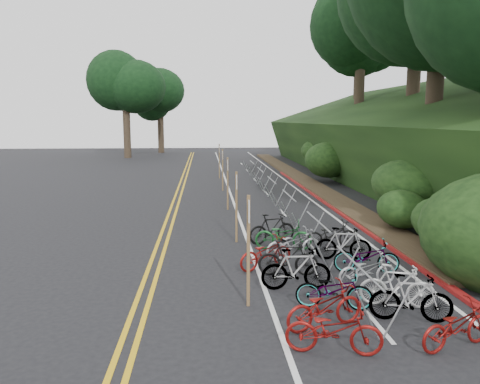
% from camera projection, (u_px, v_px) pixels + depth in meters
% --- Properties ---
extents(ground, '(120.00, 120.00, 0.00)m').
position_uv_depth(ground, '(226.00, 295.00, 11.50)').
color(ground, black).
rests_on(ground, ground).
extents(road_markings, '(7.47, 80.00, 0.01)m').
position_uv_depth(road_markings, '(230.00, 213.00, 21.50)').
color(road_markings, gold).
rests_on(road_markings, ground).
extents(red_curb, '(0.25, 28.00, 0.10)m').
position_uv_depth(red_curb, '(327.00, 203.00, 23.75)').
color(red_curb, maroon).
rests_on(red_curb, ground).
extents(embankment, '(14.30, 48.14, 9.11)m').
position_uv_depth(embankment, '(408.00, 145.00, 30.84)').
color(embankment, black).
rests_on(embankment, ground).
extents(tree_cluster, '(32.39, 53.99, 18.28)m').
position_uv_depth(tree_cluster, '(352.00, 14.00, 32.18)').
color(tree_cluster, '#2D2319').
rests_on(tree_cluster, ground).
extents(bike_rack_front, '(1.09, 3.20, 1.06)m').
position_uv_depth(bike_rack_front, '(357.00, 276.00, 10.50)').
color(bike_rack_front, gray).
rests_on(bike_rack_front, ground).
extents(bike_racks_rest, '(1.14, 23.00, 1.17)m').
position_uv_depth(bike_racks_rest, '(272.00, 185.00, 24.40)').
color(bike_racks_rest, gray).
rests_on(bike_racks_rest, ground).
extents(signpost_near, '(0.08, 0.40, 2.61)m').
position_uv_depth(signpost_near, '(248.00, 244.00, 10.62)').
color(signpost_near, brown).
rests_on(signpost_near, ground).
extents(signposts_rest, '(0.08, 18.40, 2.50)m').
position_uv_depth(signposts_rest, '(225.00, 173.00, 25.12)').
color(signposts_rest, brown).
rests_on(signposts_rest, ground).
extents(bike_front, '(1.39, 1.85, 0.93)m').
position_uv_depth(bike_front, '(266.00, 253.00, 13.47)').
color(bike_front, maroon).
rests_on(bike_front, ground).
extents(bike_valet, '(3.46, 9.63, 1.07)m').
position_uv_depth(bike_valet, '(331.00, 264.00, 12.34)').
color(bike_valet, maroon).
rests_on(bike_valet, ground).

